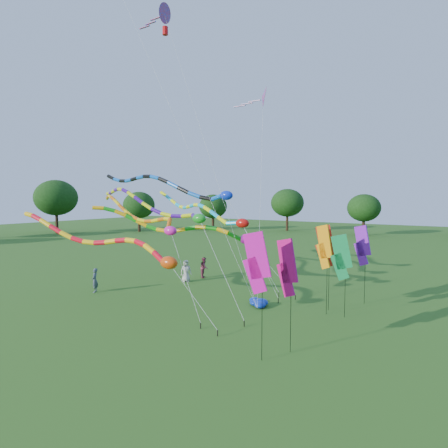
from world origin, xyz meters
The scene contains 20 objects.
ground centered at (0.00, 0.00, 0.00)m, with size 160.00×160.00×0.00m, color #255B18.
tree_ring centered at (-3.95, -3.30, 5.51)m, with size 116.82×120.30×9.68m.
tube_kite_red centered at (-4.55, -0.08, 3.86)m, with size 14.31×1.47×6.04m.
tube_kite_orange centered at (-5.84, 3.47, 5.27)m, with size 13.69×5.83×7.20m.
tube_kite_purple centered at (-5.25, 3.94, 5.94)m, with size 15.38×4.58×7.76m.
tube_kite_blue centered at (-6.92, 7.85, 7.24)m, with size 16.97×1.47×8.99m.
tube_kite_cyan centered at (-4.93, 9.21, 5.38)m, with size 14.47×5.76×7.48m.
tube_kite_green centered at (-3.13, 5.10, 4.37)m, with size 12.35×5.33×6.39m.
delta_kite_high_a centered at (-4.48, 4.38, 17.94)m, with size 9.26×1.32×19.06m.
delta_kite_high_c centered at (0.31, 8.77, 13.10)m, with size 4.45×5.76×14.15m.
banner_pole_magenta_a centered at (5.24, -1.24, 3.87)m, with size 1.15×0.33×5.14m.
banner_pole_violet centered at (6.80, 9.30, 3.51)m, with size 1.12×0.47×4.78m.
banner_pole_orange centered at (5.53, 6.07, 3.69)m, with size 1.09×0.55×4.96m.
banner_pole_red centered at (5.38, 6.71, 3.63)m, with size 1.13×0.44×4.90m.
banner_pole_green centered at (6.53, 5.85, 3.24)m, with size 1.09×0.55×4.50m.
banner_pole_magenta_b centered at (5.88, 0.25, 3.50)m, with size 1.13×0.45×4.76m.
blue_nylon_heap centered at (1.87, 5.38, 0.20)m, with size 1.35×1.25×0.44m.
person_a centered at (-5.71, 7.90, 0.83)m, with size 0.81×0.53×1.67m, color beige.
person_b centered at (-8.90, 2.08, 0.82)m, with size 0.59×0.39×1.63m, color #424E5C.
person_c centered at (-5.41, 9.85, 0.82)m, with size 0.80×0.62×1.64m, color #822F43.
Camera 1 is at (12.09, -14.01, 6.44)m, focal length 30.00 mm.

